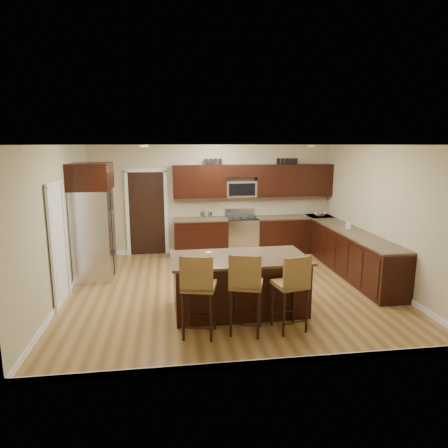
{
  "coord_description": "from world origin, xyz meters",
  "views": [
    {
      "loc": [
        -1.09,
        -7.14,
        2.71
      ],
      "look_at": [
        -0.05,
        0.4,
        1.19
      ],
      "focal_mm": 32.0,
      "sensor_mm": 36.0,
      "label": 1
    }
  ],
  "objects": [
    {
      "name": "stool_right",
      "position": [
        0.64,
        -1.85,
        0.72
      ],
      "size": [
        0.52,
        0.52,
        1.16
      ],
      "rotation": [
        0.0,
        0.0,
        0.22
      ],
      "color": "olive",
      "rests_on": "floor"
    },
    {
      "name": "upper_cabinets",
      "position": [
        1.04,
        2.58,
        1.84
      ],
      "size": [
        4.0,
        0.33,
        0.8
      ],
      "color": "black",
      "rests_on": "wall_back"
    },
    {
      "name": "range",
      "position": [
        0.68,
        2.45,
        0.47
      ],
      "size": [
        0.76,
        0.64,
        1.11
      ],
      "color": "silver",
      "rests_on": "floor"
    },
    {
      "name": "stool_left",
      "position": [
        -0.73,
        -1.85,
        0.76
      ],
      "size": [
        0.55,
        0.55,
        1.23
      ],
      "rotation": [
        0.0,
        0.0,
        -0.24
      ],
      "color": "olive",
      "rests_on": "floor"
    },
    {
      "name": "base_cabinets",
      "position": [
        1.9,
        1.45,
        0.46
      ],
      "size": [
        4.02,
        3.96,
        0.92
      ],
      "color": "black",
      "rests_on": "floor"
    },
    {
      "name": "microwave",
      "position": [
        0.68,
        2.6,
        1.62
      ],
      "size": [
        0.76,
        0.31,
        0.4
      ],
      "primitive_type": "cube",
      "color": "silver",
      "rests_on": "upper_cabinets"
    },
    {
      "name": "wall_right",
      "position": [
        3.0,
        0.0,
        1.35
      ],
      "size": [
        0.0,
        5.5,
        5.5
      ],
      "primitive_type": "plane",
      "rotation": [
        1.57,
        0.0,
        -1.57
      ],
      "color": "tan",
      "rests_on": "floor"
    },
    {
      "name": "pantry_door",
      "position": [
        -2.98,
        -0.3,
        1.02
      ],
      "size": [
        0.03,
        0.8,
        2.04
      ],
      "primitive_type": "cube",
      "color": "white",
      "rests_on": "floor"
    },
    {
      "name": "ceiling",
      "position": [
        0.0,
        0.0,
        2.7
      ],
      "size": [
        6.0,
        6.0,
        0.0
      ],
      "primitive_type": "plane",
      "rotation": [
        3.14,
        0.0,
        0.0
      ],
      "color": "silver",
      "rests_on": "wall_back"
    },
    {
      "name": "letter_decor",
      "position": [
        0.9,
        2.58,
        2.29
      ],
      "size": [
        2.2,
        0.03,
        0.15
      ],
      "primitive_type": null,
      "color": "black",
      "rests_on": "upper_cabinets"
    },
    {
      "name": "soap_bottle",
      "position": [
        2.7,
        0.79,
        1.02
      ],
      "size": [
        0.1,
        0.1,
        0.19
      ],
      "primitive_type": "imported",
      "rotation": [
        0.0,
        0.0,
        -0.16
      ],
      "color": "#B2B2B2",
      "rests_on": "base_cabinets"
    },
    {
      "name": "floor_mat",
      "position": [
        0.16,
        1.55,
        0.01
      ],
      "size": [
        1.11,
        0.85,
        0.01
      ],
      "primitive_type": "cube",
      "rotation": [
        0.0,
        0.0,
        0.2
      ],
      "color": "brown",
      "rests_on": "floor"
    },
    {
      "name": "wall_left",
      "position": [
        -3.0,
        0.0,
        1.35
      ],
      "size": [
        0.0,
        5.5,
        5.5
      ],
      "primitive_type": "plane",
      "rotation": [
        1.57,
        0.0,
        1.57
      ],
      "color": "tan",
      "rests_on": "floor"
    },
    {
      "name": "island",
      "position": [
        0.01,
        -1.0,
        0.43
      ],
      "size": [
        2.23,
        1.2,
        0.92
      ],
      "rotation": [
        0.0,
        0.0,
        0.02
      ],
      "color": "black",
      "rests_on": "floor"
    },
    {
      "name": "doorway",
      "position": [
        -1.65,
        2.73,
        1.03
      ],
      "size": [
        0.85,
        0.03,
        2.06
      ],
      "primitive_type": "cube",
      "color": "black",
      "rests_on": "floor"
    },
    {
      "name": "floor",
      "position": [
        0.0,
        0.0,
        0.0
      ],
      "size": [
        6.0,
        6.0,
        0.0
      ],
      "primitive_type": "plane",
      "color": "olive",
      "rests_on": "ground"
    },
    {
      "name": "canister_tall",
      "position": [
        -0.3,
        2.45,
        1.01
      ],
      "size": [
        0.12,
        0.12,
        0.18
      ],
      "primitive_type": "cylinder",
      "color": "silver",
      "rests_on": "base_cabinets"
    },
    {
      "name": "fruit_bowl",
      "position": [
        2.7,
        2.45,
        0.96
      ],
      "size": [
        0.39,
        0.39,
        0.08
      ],
      "primitive_type": "imported",
      "rotation": [
        0.0,
        0.0,
        0.34
      ],
      "color": "silver",
      "rests_on": "base_cabinets"
    },
    {
      "name": "refrigerator",
      "position": [
        -2.62,
        1.0,
        1.2
      ],
      "size": [
        0.79,
        0.98,
        2.35
      ],
      "color": "silver",
      "rests_on": "floor"
    },
    {
      "name": "stool_mid",
      "position": [
        -0.05,
        -1.85,
        0.76
      ],
      "size": [
        0.57,
        0.57,
        1.22
      ],
      "rotation": [
        0.0,
        0.0,
        -0.3
      ],
      "color": "olive",
      "rests_on": "floor"
    },
    {
      "name": "wall_back",
      "position": [
        0.0,
        2.75,
        1.35
      ],
      "size": [
        6.0,
        0.0,
        6.0
      ],
      "primitive_type": "plane",
      "rotation": [
        1.57,
        0.0,
        0.0
      ],
      "color": "tan",
      "rests_on": "floor"
    },
    {
      "name": "island_jar",
      "position": [
        -0.49,
        -1.0,
        0.97
      ],
      "size": [
        0.1,
        0.1,
        0.1
      ],
      "primitive_type": "cylinder",
      "color": "white",
      "rests_on": "island"
    },
    {
      "name": "canister_short",
      "position": [
        -0.11,
        2.45,
        1.0
      ],
      "size": [
        0.11,
        0.11,
        0.17
      ],
      "primitive_type": "cylinder",
      "color": "silver",
      "rests_on": "base_cabinets"
    }
  ]
}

